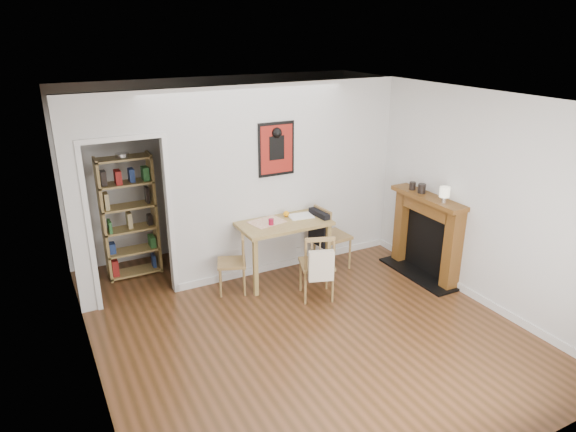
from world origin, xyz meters
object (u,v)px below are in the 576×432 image
chair_front (317,265)px  red_glass (271,222)px  mantel_lamp (445,193)px  ceramic_jar_a (422,189)px  chair_right (331,236)px  fireplace (427,233)px  chair_left (232,263)px  dining_table (282,227)px  bookshelf (129,218)px  orange_fruit (286,214)px  notebook (301,216)px  ceramic_jar_b (413,186)px

chair_front → red_glass: 0.83m
mantel_lamp → ceramic_jar_a: size_ratio=1.62×
chair_front → chair_right: bearing=46.2°
chair_right → fireplace: (1.06, -0.78, 0.13)m
ceramic_jar_a → chair_right: bearing=147.3°
chair_left → chair_right: 1.52m
dining_table → bookshelf: size_ratio=0.71×
fireplace → chair_right: bearing=143.7°
chair_right → orange_fruit: bearing=164.1°
chair_front → fireplace: (1.68, -0.13, 0.16)m
chair_front → orange_fruit: (-0.00, 0.83, 0.41)m
notebook → ceramic_jar_b: 1.60m
chair_front → notebook: chair_front is taller
bookshelf → red_glass: bookshelf is taller
notebook → red_glass: bearing=-169.0°
dining_table → fireplace: bearing=-25.3°
bookshelf → fireplace: (3.60, -1.88, -0.22)m
chair_right → orange_fruit: 0.76m
chair_front → orange_fruit: orange_fruit is taller
chair_front → fireplace: fireplace is taller
bookshelf → orange_fruit: bearing=-25.8°
dining_table → chair_right: (0.75, -0.07, -0.24)m
chair_right → orange_fruit: (-0.63, 0.18, 0.38)m
orange_fruit → chair_right: bearing=-15.9°
bookshelf → fireplace: 4.06m
chair_front → fireplace: size_ratio=0.72×
orange_fruit → notebook: size_ratio=0.25×
fireplace → red_glass: 2.16m
ceramic_jar_a → ceramic_jar_b: bearing=93.2°
dining_table → chair_front: size_ratio=1.35×
chair_left → mantel_lamp: bearing=-23.3°
notebook → ceramic_jar_b: ceramic_jar_b is taller
notebook → mantel_lamp: size_ratio=1.57×
ceramic_jar_b → bookshelf: bearing=156.0°
chair_left → red_glass: (0.57, -0.01, 0.48)m
dining_table → mantel_lamp: bearing=-33.6°
chair_right → red_glass: chair_right is taller
fireplace → orange_fruit: size_ratio=15.31×
bookshelf → notebook: bearing=-25.9°
ceramic_jar_b → ceramic_jar_a: bearing=-86.8°
notebook → ceramic_jar_a: (1.46, -0.73, 0.39)m
bookshelf → ceramic_jar_a: (3.55, -1.75, 0.38)m
fireplace → red_glass: size_ratio=14.25×
bookshelf → dining_table: bearing=-29.8°
chair_front → mantel_lamp: 1.86m
fireplace → ceramic_jar_a: size_ratio=9.87×
chair_front → orange_fruit: 0.92m
fireplace → orange_fruit: bearing=150.4°
dining_table → orange_fruit: (0.12, 0.10, 0.14)m
red_glass → mantel_lamp: size_ratio=0.43×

